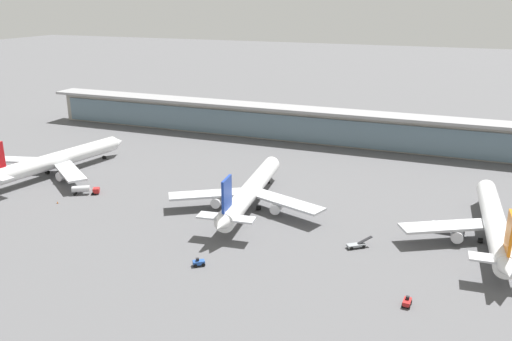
# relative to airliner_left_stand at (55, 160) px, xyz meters

# --- Properties ---
(ground_plane) EXTENTS (1200.00, 1200.00, 0.00)m
(ground_plane) POSITION_rel_airliner_left_stand_xyz_m (74.38, -11.94, -5.28)
(ground_plane) COLOR #515154
(airliner_left_stand) EXTENTS (47.60, 62.69, 16.78)m
(airliner_left_stand) POSITION_rel_airliner_left_stand_xyz_m (0.00, 0.00, 0.00)
(airliner_left_stand) COLOR white
(airliner_left_stand) RESTS_ON ground
(airliner_centre_stand) EXTENTS (48.19, 63.03, 16.78)m
(airliner_centre_stand) POSITION_rel_airliner_left_stand_xyz_m (77.33, -3.19, 0.00)
(airliner_centre_stand) COLOR white
(airliner_centre_stand) RESTS_ON ground
(airliner_right_stand) EXTENTS (48.39, 63.05, 16.78)m
(airliner_right_stand) POSITION_rel_airliner_left_stand_xyz_m (145.86, -2.17, 0.00)
(airliner_right_stand) COLOR white
(airliner_right_stand) RESTS_ON ground
(service_truck_near_nose_white) EXTENTS (8.64, 2.62, 2.95)m
(service_truck_near_nose_white) POSITION_rel_airliner_left_stand_xyz_m (134.28, -0.57, -3.58)
(service_truck_near_nose_white) COLOR silver
(service_truck_near_nose_white) RESTS_ON ground
(service_truck_under_wing_blue) EXTENTS (3.31, 3.09, 2.05)m
(service_truck_under_wing_blue) POSITION_rel_airliner_left_stand_xyz_m (80.01, -42.40, -4.41)
(service_truck_under_wing_blue) COLOR #234C9E
(service_truck_under_wing_blue) RESTS_ON ground
(service_truck_mid_apron_red) EXTENTS (1.88, 2.96, 2.05)m
(service_truck_mid_apron_red) POSITION_rel_airliner_left_stand_xyz_m (128.49, -41.77, -4.41)
(service_truck_mid_apron_red) COLOR #B21E1E
(service_truck_mid_apron_red) RESTS_ON ground
(service_truck_by_tail_grey) EXTENTS (6.21, 5.22, 2.70)m
(service_truck_by_tail_grey) POSITION_rel_airliner_left_stand_xyz_m (113.33, -18.79, -4.48)
(service_truck_by_tail_grey) COLOR gray
(service_truck_by_tail_grey) RESTS_ON ground
(service_truck_on_taxiway_red) EXTENTS (8.61, 6.14, 2.95)m
(service_truck_on_taxiway_red) POSITION_rel_airliner_left_stand_xyz_m (22.83, -12.90, -3.58)
(service_truck_on_taxiway_red) COLOR #B21E1E
(service_truck_on_taxiway_red) RESTS_ON ground
(terminal_building) EXTENTS (268.75, 12.80, 15.20)m
(terminal_building) POSITION_rel_airliner_left_stand_xyz_m (74.38, 77.88, 2.58)
(terminal_building) COLOR #9E998E
(terminal_building) RESTS_ON ground
(safety_cone_delta) EXTENTS (0.62, 0.62, 0.70)m
(safety_cone_delta) POSITION_rel_airliner_left_stand_xyz_m (20.18, -22.68, -4.97)
(safety_cone_delta) COLOR orange
(safety_cone_delta) RESTS_ON ground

